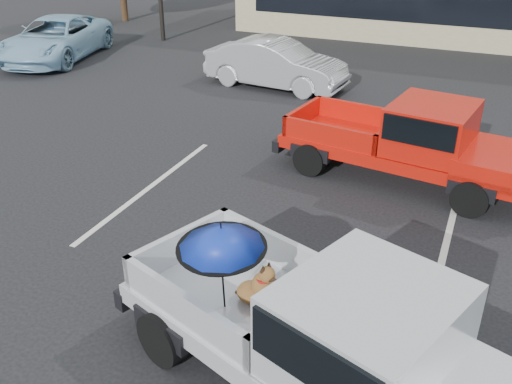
{
  "coord_description": "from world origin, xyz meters",
  "views": [
    {
      "loc": [
        3.26,
        -6.94,
        5.43
      ],
      "look_at": [
        0.13,
        0.37,
        1.3
      ],
      "focal_mm": 40.0,
      "sensor_mm": 36.0,
      "label": 1
    }
  ],
  "objects_px": {
    "red_pickup": "(421,140)",
    "blue_suv": "(56,39)",
    "silver_pickup": "(346,343)",
    "silver_sedan": "(276,64)"
  },
  "relations": [
    {
      "from": "silver_sedan",
      "to": "red_pickup",
      "type": "bearing_deg",
      "value": -129.06
    },
    {
      "from": "blue_suv",
      "to": "red_pickup",
      "type": "bearing_deg",
      "value": -33.54
    },
    {
      "from": "silver_sedan",
      "to": "blue_suv",
      "type": "xyz_separation_m",
      "value": [
        -8.81,
        0.08,
        0.01
      ]
    },
    {
      "from": "silver_sedan",
      "to": "blue_suv",
      "type": "height_order",
      "value": "blue_suv"
    },
    {
      "from": "silver_pickup",
      "to": "silver_sedan",
      "type": "relative_size",
      "value": 1.33
    },
    {
      "from": "silver_pickup",
      "to": "red_pickup",
      "type": "xyz_separation_m",
      "value": [
        -0.18,
        6.56,
        -0.08
      ]
    },
    {
      "from": "silver_pickup",
      "to": "silver_sedan",
      "type": "height_order",
      "value": "silver_pickup"
    },
    {
      "from": "silver_sedan",
      "to": "silver_pickup",
      "type": "bearing_deg",
      "value": -149.44
    },
    {
      "from": "red_pickup",
      "to": "blue_suv",
      "type": "xyz_separation_m",
      "value": [
        -14.09,
        5.32,
        -0.21
      ]
    },
    {
      "from": "silver_pickup",
      "to": "blue_suv",
      "type": "xyz_separation_m",
      "value": [
        -14.27,
        11.89,
        -0.3
      ]
    }
  ]
}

